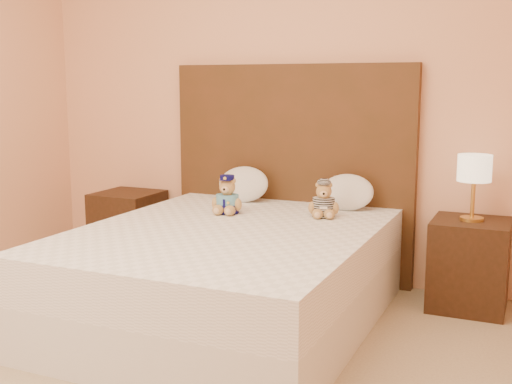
# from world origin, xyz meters

# --- Properties ---
(bed) EXTENTS (1.60, 2.00, 0.55)m
(bed) POSITION_xyz_m (0.00, 1.20, 0.28)
(bed) COLOR white
(bed) RESTS_ON ground
(headboard) EXTENTS (1.75, 0.08, 1.50)m
(headboard) POSITION_xyz_m (0.00, 2.21, 0.75)
(headboard) COLOR #502D18
(headboard) RESTS_ON ground
(nightstand_left) EXTENTS (0.45, 0.45, 0.55)m
(nightstand_left) POSITION_xyz_m (-1.25, 2.00, 0.28)
(nightstand_left) COLOR #381E11
(nightstand_left) RESTS_ON ground
(nightstand_right) EXTENTS (0.45, 0.45, 0.55)m
(nightstand_right) POSITION_xyz_m (1.25, 2.00, 0.28)
(nightstand_right) COLOR #381E11
(nightstand_right) RESTS_ON ground
(lamp) EXTENTS (0.20, 0.20, 0.40)m
(lamp) POSITION_xyz_m (1.25, 2.00, 0.85)
(lamp) COLOR gold
(lamp) RESTS_ON nightstand_right
(teddy_police) EXTENTS (0.23, 0.23, 0.24)m
(teddy_police) POSITION_xyz_m (-0.20, 1.59, 0.67)
(teddy_police) COLOR #AE7C43
(teddy_police) RESTS_ON bed
(teddy_prisoner) EXTENTS (0.25, 0.24, 0.22)m
(teddy_prisoner) POSITION_xyz_m (0.40, 1.73, 0.66)
(teddy_prisoner) COLOR #AE7C43
(teddy_prisoner) RESTS_ON bed
(pillow_left) EXTENTS (0.37, 0.24, 0.26)m
(pillow_left) POSITION_xyz_m (-0.29, 2.03, 0.68)
(pillow_left) COLOR white
(pillow_left) RESTS_ON bed
(pillow_right) EXTENTS (0.36, 0.23, 0.25)m
(pillow_right) POSITION_xyz_m (0.46, 2.03, 0.68)
(pillow_right) COLOR white
(pillow_right) RESTS_ON bed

